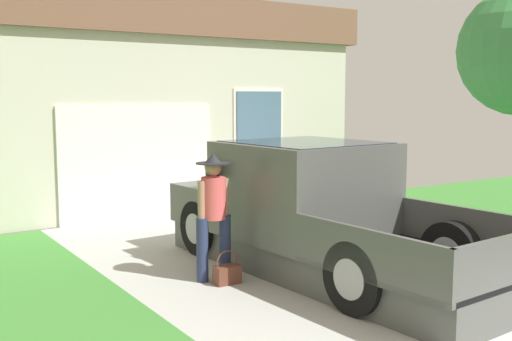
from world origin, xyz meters
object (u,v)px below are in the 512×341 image
(person_with_hat, at_px, (214,209))
(pickup_truck, at_px, (310,212))
(handbag, at_px, (227,273))
(wheeled_trash_bin, at_px, (358,180))
(house_with_garage, at_px, (68,103))

(person_with_hat, bearing_deg, pickup_truck, -14.10)
(handbag, height_order, wheeled_trash_bin, wheeled_trash_bin)
(pickup_truck, distance_m, house_with_garage, 7.86)
(person_with_hat, relative_size, wheeled_trash_bin, 1.46)
(pickup_truck, bearing_deg, person_with_hat, 167.66)
(handbag, bearing_deg, wheeled_trash_bin, 31.39)
(wheeled_trash_bin, bearing_deg, pickup_truck, -140.45)
(house_with_garage, bearing_deg, wheeled_trash_bin, -46.83)
(house_with_garage, distance_m, wheeled_trash_bin, 6.74)
(pickup_truck, distance_m, wheeled_trash_bin, 4.55)
(pickup_truck, xyz_separation_m, person_with_hat, (-1.37, 0.20, 0.15))
(person_with_hat, distance_m, handbag, 0.81)
(handbag, xyz_separation_m, wheeled_trash_bin, (4.84, 2.95, 0.46))
(handbag, xyz_separation_m, house_with_garage, (0.35, 7.73, 2.02))
(person_with_hat, xyz_separation_m, wheeled_trash_bin, (4.87, 2.69, -0.31))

